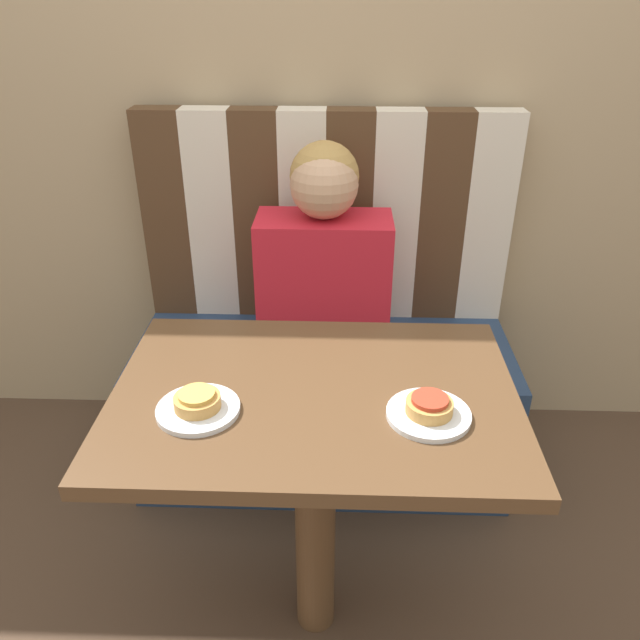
{
  "coord_description": "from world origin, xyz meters",
  "views": [
    {
      "loc": [
        0.05,
        -1.11,
        1.54
      ],
      "look_at": [
        0.0,
        0.33,
        0.75
      ],
      "focal_mm": 35.0,
      "sensor_mm": 36.0,
      "label": 1
    }
  ],
  "objects_px": {
    "plate_right": "(428,414)",
    "plate_left": "(198,409)",
    "pizza_left": "(197,400)",
    "person": "(324,253)",
    "pizza_right": "(429,405)"
  },
  "relations": [
    {
      "from": "plate_left",
      "to": "pizza_right",
      "type": "bearing_deg",
      "value": 0.0
    },
    {
      "from": "person",
      "to": "pizza_left",
      "type": "distance_m",
      "value": 0.78
    },
    {
      "from": "person",
      "to": "plate_right",
      "type": "height_order",
      "value": "person"
    },
    {
      "from": "plate_right",
      "to": "pizza_left",
      "type": "bearing_deg",
      "value": 180.0
    },
    {
      "from": "person",
      "to": "plate_right",
      "type": "distance_m",
      "value": 0.79
    },
    {
      "from": "person",
      "to": "plate_left",
      "type": "xyz_separation_m",
      "value": [
        -0.24,
        -0.75,
        -0.04
      ]
    },
    {
      "from": "pizza_left",
      "to": "person",
      "type": "bearing_deg",
      "value": 72.53
    },
    {
      "from": "person",
      "to": "pizza_right",
      "type": "xyz_separation_m",
      "value": [
        0.24,
        -0.75,
        -0.01
      ]
    },
    {
      "from": "pizza_left",
      "to": "plate_right",
      "type": "bearing_deg",
      "value": 0.0
    },
    {
      "from": "plate_right",
      "to": "plate_left",
      "type": "bearing_deg",
      "value": 180.0
    },
    {
      "from": "pizza_left",
      "to": "pizza_right",
      "type": "bearing_deg",
      "value": 0.0
    },
    {
      "from": "pizza_left",
      "to": "pizza_right",
      "type": "height_order",
      "value": "same"
    },
    {
      "from": "pizza_right",
      "to": "plate_left",
      "type": "bearing_deg",
      "value": 180.0
    },
    {
      "from": "plate_left",
      "to": "pizza_left",
      "type": "relative_size",
      "value": 1.8
    },
    {
      "from": "pizza_left",
      "to": "pizza_right",
      "type": "xyz_separation_m",
      "value": [
        0.47,
        0.0,
        0.0
      ]
    }
  ]
}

